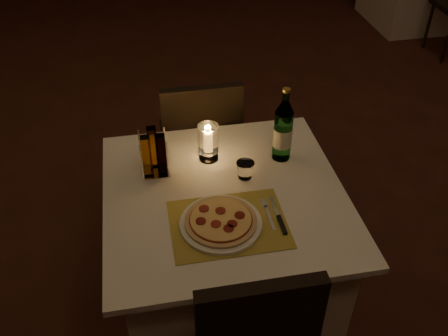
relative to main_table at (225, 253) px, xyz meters
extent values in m
cube|color=#431D15|center=(0.22, 0.76, -0.38)|extent=(8.00, 10.00, 0.02)
cube|color=white|center=(0.00, 0.00, -0.02)|extent=(0.88, 0.88, 0.71)
cube|color=white|center=(0.00, 0.00, 0.35)|extent=(1.00, 1.00, 0.03)
cube|color=black|center=(0.00, -0.62, 0.32)|extent=(0.42, 0.05, 0.42)
cube|color=black|center=(0.00, 0.80, 0.09)|extent=(0.42, 0.42, 0.05)
cube|color=black|center=(0.00, 0.61, 0.32)|extent=(0.42, 0.05, 0.42)
cylinder|color=black|center=(0.17, 0.97, -0.15)|extent=(0.03, 0.03, 0.44)
cylinder|color=black|center=(-0.17, 0.97, -0.15)|extent=(0.03, 0.03, 0.44)
cylinder|color=black|center=(0.17, 0.63, -0.15)|extent=(0.03, 0.03, 0.44)
cylinder|color=black|center=(-0.17, 0.63, -0.15)|extent=(0.03, 0.03, 0.44)
cube|color=#B19B3D|center=(-0.02, -0.18, 0.37)|extent=(0.45, 0.34, 0.00)
cylinder|color=white|center=(-0.05, -0.18, 0.38)|extent=(0.32, 0.32, 0.01)
cylinder|color=#D8B77F|center=(-0.05, -0.18, 0.39)|extent=(0.28, 0.28, 0.01)
cylinder|color=maroon|center=(-0.05, -0.18, 0.40)|extent=(0.24, 0.24, 0.00)
cylinder|color=#EACC7F|center=(-0.05, -0.18, 0.40)|extent=(0.24, 0.24, 0.00)
cylinder|color=maroon|center=(0.02, -0.18, 0.40)|extent=(0.04, 0.04, 0.00)
cylinder|color=maroon|center=(-0.04, -0.14, 0.40)|extent=(0.04, 0.04, 0.00)
cylinder|color=maroon|center=(-0.10, -0.12, 0.40)|extent=(0.04, 0.04, 0.00)
cylinder|color=maroon|center=(-0.13, -0.18, 0.40)|extent=(0.04, 0.04, 0.00)
cylinder|color=maroon|center=(-0.07, -0.21, 0.40)|extent=(0.04, 0.04, 0.00)
cylinder|color=maroon|center=(-0.03, -0.24, 0.40)|extent=(0.04, 0.04, 0.00)
cylinder|color=maroon|center=(-0.01, -0.22, 0.40)|extent=(0.04, 0.04, 0.00)
cube|color=silver|center=(0.14, -0.18, 0.37)|extent=(0.01, 0.14, 0.00)
cube|color=silver|center=(0.14, -0.10, 0.37)|extent=(0.02, 0.05, 0.00)
cube|color=black|center=(0.18, -0.23, 0.38)|extent=(0.02, 0.10, 0.01)
cube|color=silver|center=(0.18, -0.12, 0.37)|extent=(0.01, 0.12, 0.00)
cylinder|color=#61B465|center=(0.30, 0.20, 0.48)|extent=(0.08, 0.08, 0.24)
cylinder|color=#61B465|center=(0.30, 0.20, 0.68)|extent=(0.03, 0.03, 0.05)
cylinder|color=gold|center=(0.30, 0.20, 0.71)|extent=(0.03, 0.03, 0.01)
cylinder|color=silver|center=(0.30, 0.20, 0.48)|extent=(0.08, 0.08, 0.09)
cylinder|color=white|center=(-0.03, 0.25, 0.37)|extent=(0.09, 0.09, 0.01)
cylinder|color=white|center=(-0.03, 0.25, 0.39)|extent=(0.02, 0.02, 0.04)
cylinder|color=white|center=(-0.03, 0.25, 0.48)|extent=(0.09, 0.09, 0.13)
cylinder|color=white|center=(-0.03, 0.25, 0.46)|extent=(0.02, 0.02, 0.10)
ellipsoid|color=orange|center=(-0.03, 0.25, 0.52)|extent=(0.02, 0.02, 0.03)
cube|color=white|center=(-0.27, 0.20, 0.37)|extent=(0.12, 0.12, 0.01)
cylinder|color=white|center=(-0.33, 0.15, 0.46)|extent=(0.01, 0.01, 0.18)
cylinder|color=white|center=(-0.22, 0.15, 0.46)|extent=(0.01, 0.01, 0.18)
cylinder|color=white|center=(-0.33, 0.26, 0.46)|extent=(0.01, 0.01, 0.18)
cylinder|color=white|center=(-0.22, 0.26, 0.46)|extent=(0.01, 0.01, 0.18)
cube|color=#BF8C33|center=(-0.30, 0.17, 0.47)|extent=(0.04, 0.04, 0.20)
cube|color=#3F1E14|center=(-0.24, 0.17, 0.47)|extent=(0.04, 0.04, 0.20)
cube|color=#BF8C33|center=(-0.27, 0.23, 0.47)|extent=(0.04, 0.04, 0.20)
cylinder|color=black|center=(2.46, 2.24, -0.15)|extent=(0.03, 0.03, 0.44)
cylinder|color=black|center=(2.46, 2.58, -0.15)|extent=(0.03, 0.03, 0.44)
camera|label=1|loc=(-0.29, -1.53, 1.74)|focal=40.00mm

